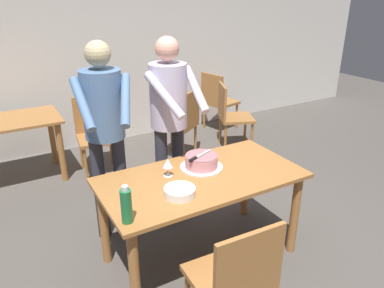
{
  "coord_description": "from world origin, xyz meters",
  "views": [
    {
      "loc": [
        -1.29,
        -2.1,
        2.06
      ],
      "look_at": [
        0.07,
        0.27,
        0.9
      ],
      "focal_mm": 34.24,
      "sensor_mm": 36.0,
      "label": 1
    }
  ],
  "objects_px": {
    "background_chair_0": "(182,122)",
    "background_chair_3": "(217,99)",
    "cake_on_platter": "(201,162)",
    "person_cutting_cake": "(169,113)",
    "wine_glass_near": "(168,164)",
    "water_bottle": "(126,206)",
    "background_table": "(14,133)",
    "background_chair_1": "(231,114)",
    "cake_knife": "(196,158)",
    "background_chair_2": "(96,132)",
    "main_dining_table": "(201,190)",
    "person_standing_beside": "(105,123)",
    "plate_stack": "(180,192)",
    "chair_near_side": "(235,278)"
  },
  "relations": [
    {
      "from": "background_chair_0",
      "to": "background_chair_3",
      "type": "height_order",
      "value": "same"
    },
    {
      "from": "cake_on_platter",
      "to": "person_cutting_cake",
      "type": "relative_size",
      "value": 0.2
    },
    {
      "from": "wine_glass_near",
      "to": "cake_on_platter",
      "type": "bearing_deg",
      "value": -1.29
    },
    {
      "from": "cake_on_platter",
      "to": "background_chair_3",
      "type": "bearing_deg",
      "value": 53.82
    },
    {
      "from": "water_bottle",
      "to": "background_table",
      "type": "xyz_separation_m",
      "value": [
        -0.42,
        2.47,
        -0.29
      ]
    },
    {
      "from": "background_chair_3",
      "to": "background_chair_1",
      "type": "bearing_deg",
      "value": -108.87
    },
    {
      "from": "cake_knife",
      "to": "water_bottle",
      "type": "xyz_separation_m",
      "value": [
        -0.71,
        -0.38,
        -0.0
      ]
    },
    {
      "from": "wine_glass_near",
      "to": "background_chair_0",
      "type": "bearing_deg",
      "value": 58.63
    },
    {
      "from": "cake_knife",
      "to": "background_chair_0",
      "type": "bearing_deg",
      "value": 65.05
    },
    {
      "from": "background_table",
      "to": "background_chair_1",
      "type": "xyz_separation_m",
      "value": [
        2.66,
        -0.44,
        -0.09
      ]
    },
    {
      "from": "wine_glass_near",
      "to": "background_chair_2",
      "type": "height_order",
      "value": "background_chair_2"
    },
    {
      "from": "main_dining_table",
      "to": "person_standing_beside",
      "type": "xyz_separation_m",
      "value": [
        -0.53,
        0.64,
        0.44
      ]
    },
    {
      "from": "cake_on_platter",
      "to": "plate_stack",
      "type": "bearing_deg",
      "value": -140.21
    },
    {
      "from": "person_standing_beside",
      "to": "background_table",
      "type": "relative_size",
      "value": 1.72
    },
    {
      "from": "background_chair_0",
      "to": "main_dining_table",
      "type": "bearing_deg",
      "value": -113.94
    },
    {
      "from": "wine_glass_near",
      "to": "background_chair_3",
      "type": "distance_m",
      "value": 3.08
    },
    {
      "from": "background_chair_1",
      "to": "background_chair_2",
      "type": "xyz_separation_m",
      "value": [
        -1.8,
        0.25,
        0.0
      ]
    },
    {
      "from": "background_chair_1",
      "to": "background_table",
      "type": "bearing_deg",
      "value": 170.63
    },
    {
      "from": "person_cutting_cake",
      "to": "background_chair_3",
      "type": "relative_size",
      "value": 1.91
    },
    {
      "from": "person_cutting_cake",
      "to": "chair_near_side",
      "type": "relative_size",
      "value": 1.91
    },
    {
      "from": "main_dining_table",
      "to": "water_bottle",
      "type": "relative_size",
      "value": 6.19
    },
    {
      "from": "plate_stack",
      "to": "chair_near_side",
      "type": "distance_m",
      "value": 0.67
    },
    {
      "from": "wine_glass_near",
      "to": "person_standing_beside",
      "type": "relative_size",
      "value": 0.08
    },
    {
      "from": "wine_glass_near",
      "to": "chair_near_side",
      "type": "relative_size",
      "value": 0.16
    },
    {
      "from": "water_bottle",
      "to": "background_chair_1",
      "type": "distance_m",
      "value": 3.05
    },
    {
      "from": "plate_stack",
      "to": "background_chair_3",
      "type": "xyz_separation_m",
      "value": [
        2.05,
        2.62,
        -0.29
      ]
    },
    {
      "from": "wine_glass_near",
      "to": "water_bottle",
      "type": "distance_m",
      "value": 0.63
    },
    {
      "from": "plate_stack",
      "to": "background_chair_3",
      "type": "bearing_deg",
      "value": 51.91
    },
    {
      "from": "cake_on_platter",
      "to": "background_chair_2",
      "type": "distance_m",
      "value": 1.94
    },
    {
      "from": "plate_stack",
      "to": "wine_glass_near",
      "type": "xyz_separation_m",
      "value": [
        0.06,
        0.3,
        0.07
      ]
    },
    {
      "from": "person_standing_beside",
      "to": "chair_near_side",
      "type": "relative_size",
      "value": 1.91
    },
    {
      "from": "person_standing_beside",
      "to": "background_chair_1",
      "type": "xyz_separation_m",
      "value": [
        2.06,
        1.11,
        -0.58
      ]
    },
    {
      "from": "plate_stack",
      "to": "background_chair_0",
      "type": "xyz_separation_m",
      "value": [
        1.08,
        1.98,
        -0.29
      ]
    },
    {
      "from": "person_cutting_cake",
      "to": "background_chair_0",
      "type": "relative_size",
      "value": 1.91
    },
    {
      "from": "main_dining_table",
      "to": "background_chair_2",
      "type": "distance_m",
      "value": 2.03
    },
    {
      "from": "wine_glass_near",
      "to": "chair_near_side",
      "type": "bearing_deg",
      "value": -91.21
    },
    {
      "from": "background_chair_3",
      "to": "person_standing_beside",
      "type": "bearing_deg",
      "value": -141.81
    },
    {
      "from": "plate_stack",
      "to": "background_chair_0",
      "type": "relative_size",
      "value": 0.24
    },
    {
      "from": "cake_on_platter",
      "to": "cake_knife",
      "type": "relative_size",
      "value": 1.32
    },
    {
      "from": "person_cutting_cake",
      "to": "background_chair_0",
      "type": "height_order",
      "value": "person_cutting_cake"
    },
    {
      "from": "cake_knife",
      "to": "background_chair_0",
      "type": "relative_size",
      "value": 0.29
    },
    {
      "from": "cake_on_platter",
      "to": "cake_knife",
      "type": "xyz_separation_m",
      "value": [
        -0.07,
        -0.03,
        0.06
      ]
    },
    {
      "from": "water_bottle",
      "to": "background_chair_2",
      "type": "relative_size",
      "value": 0.28
    },
    {
      "from": "wine_glass_near",
      "to": "person_standing_beside",
      "type": "bearing_deg",
      "value": 120.75
    },
    {
      "from": "background_table",
      "to": "background_chair_3",
      "type": "distance_m",
      "value": 2.91
    },
    {
      "from": "chair_near_side",
      "to": "background_chair_0",
      "type": "distance_m",
      "value": 2.79
    },
    {
      "from": "water_bottle",
      "to": "person_standing_beside",
      "type": "xyz_separation_m",
      "value": [
        0.18,
        0.92,
        0.21
      ]
    },
    {
      "from": "cake_knife",
      "to": "background_chair_3",
      "type": "xyz_separation_m",
      "value": [
        1.77,
        2.36,
        -0.37
      ]
    },
    {
      "from": "main_dining_table",
      "to": "background_chair_0",
      "type": "bearing_deg",
      "value": 66.06
    },
    {
      "from": "person_cutting_cake",
      "to": "background_table",
      "type": "height_order",
      "value": "person_cutting_cake"
    }
  ]
}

